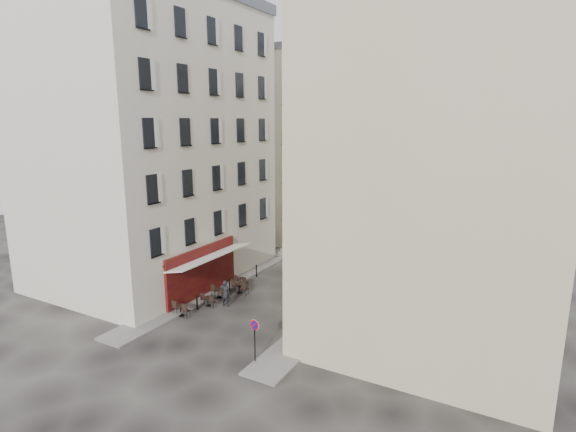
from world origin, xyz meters
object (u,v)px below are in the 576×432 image
Objects in this scene: bistro_table_a at (181,309)px; bistro_table_b at (208,300)px; no_parking_sign at (255,333)px; pedestrian at (225,293)px.

bistro_table_b is (0.52, 1.99, -0.05)m from bistro_table_a.
bistro_table_b is at bearing 154.36° from no_parking_sign.
no_parking_sign is at bearing -19.17° from bistro_table_a.
pedestrian is at bearing 59.87° from bistro_table_a.
no_parking_sign is 1.32× the size of pedestrian.
no_parking_sign is 7.51m from pedestrian.
bistro_table_b is 0.65× the size of pedestrian.
no_parking_sign is at bearing -34.28° from bistro_table_b.
bistro_table_a reaches higher than bistro_table_b.
no_parking_sign is 7.97m from bistro_table_b.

